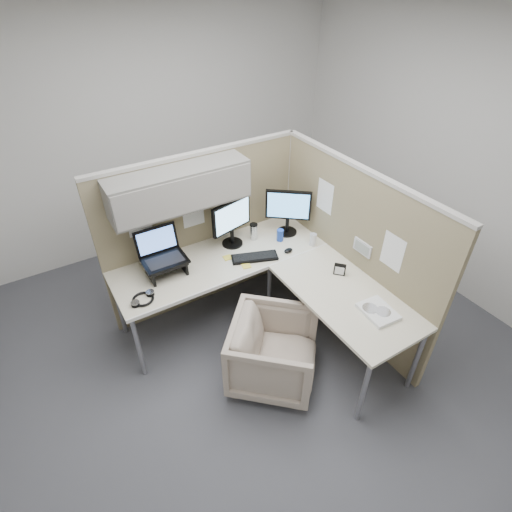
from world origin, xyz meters
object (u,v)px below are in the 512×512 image
desk (266,277)px  keyboard (255,257)px  monitor_left (232,220)px  office_chair (274,349)px

desk → keyboard: bearing=83.0°
desk → monitor_left: bearing=93.4°
office_chair → monitor_left: size_ratio=1.51×
monitor_left → office_chair: bearing=-114.1°
keyboard → office_chair: bearing=-89.1°
office_chair → keyboard: size_ratio=1.65×
keyboard → desk: bearing=-76.9°
office_chair → keyboard: keyboard is taller
monitor_left → desk: bearing=-100.2°
desk → keyboard: size_ratio=4.71×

